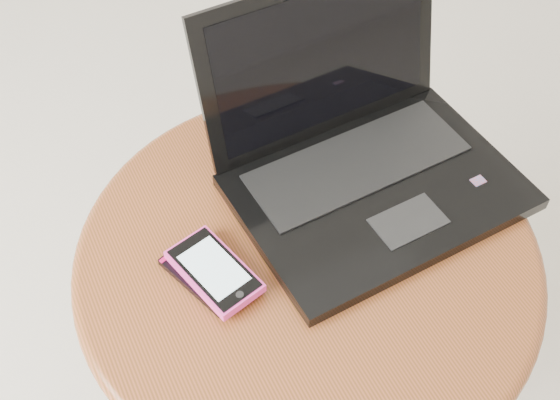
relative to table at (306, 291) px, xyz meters
name	(u,v)px	position (x,y,z in m)	size (l,w,h in m)	color
table	(306,291)	(0.00, 0.00, 0.00)	(0.58, 0.58, 0.46)	#552C19
laptop	(362,153)	(0.12, 0.08, 0.14)	(0.37, 0.32, 0.23)	black
phone_black	(205,274)	(-0.13, 0.02, 0.10)	(0.09, 0.12, 0.01)	black
phone_pink	(214,271)	(-0.12, 0.01, 0.11)	(0.09, 0.13, 0.01)	#FD39A4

